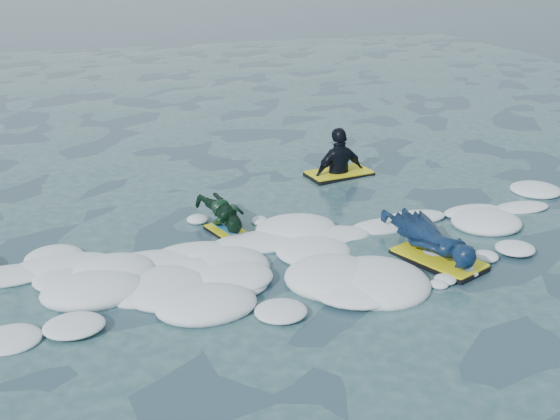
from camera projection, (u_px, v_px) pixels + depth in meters
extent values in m
plane|color=#1C2C43|center=(227.00, 301.00, 8.20)|extent=(120.00, 120.00, 0.00)
cube|color=black|center=(438.00, 260.00, 9.15)|extent=(1.06, 1.36, 0.06)
cube|color=yellow|center=(439.00, 257.00, 9.14)|extent=(1.03, 1.33, 0.02)
imported|color=#0B2A4F|center=(430.00, 237.00, 9.29)|extent=(0.80, 1.85, 0.43)
cube|color=black|center=(228.00, 232.00, 10.05)|extent=(0.62, 0.85, 0.04)
cube|color=yellow|center=(228.00, 231.00, 10.04)|extent=(0.60, 0.83, 0.01)
cube|color=#1769B0|center=(228.00, 230.00, 10.03)|extent=(0.34, 0.73, 0.00)
imported|color=#0E351D|center=(225.00, 214.00, 10.15)|extent=(0.67, 1.19, 0.43)
cube|color=black|center=(339.00, 174.00, 12.49)|extent=(1.23, 0.79, 0.06)
cube|color=yellow|center=(339.00, 172.00, 12.48)|extent=(1.21, 0.77, 0.02)
imported|color=black|center=(339.00, 175.00, 12.50)|extent=(1.08, 0.60, 1.73)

